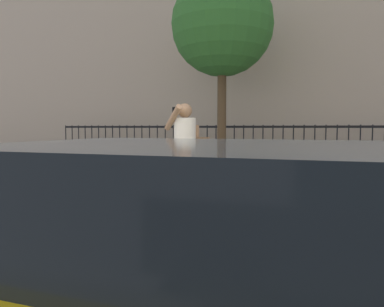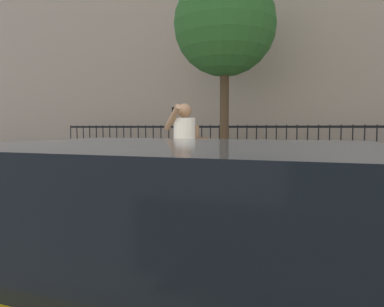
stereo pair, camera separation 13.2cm
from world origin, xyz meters
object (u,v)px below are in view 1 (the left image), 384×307
taxi_yellow (221,290)px  street_bench (369,181)px  pedestrian_on_phone (186,150)px  street_tree_near (222,26)px

taxi_yellow → street_bench: bearing=77.7°
taxi_yellow → pedestrian_on_phone: pedestrian_on_phone is taller
taxi_yellow → street_bench: (1.05, 4.82, -0.05)m
pedestrian_on_phone → street_tree_near: street_tree_near is taller
pedestrian_on_phone → street_bench: (2.69, 1.31, -0.52)m
taxi_yellow → pedestrian_on_phone: (-1.64, 3.51, 0.47)m
pedestrian_on_phone → street_bench: 3.04m
street_tree_near → pedestrian_on_phone: bearing=-83.7°
taxi_yellow → pedestrian_on_phone: 3.90m
taxi_yellow → street_bench: 4.93m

